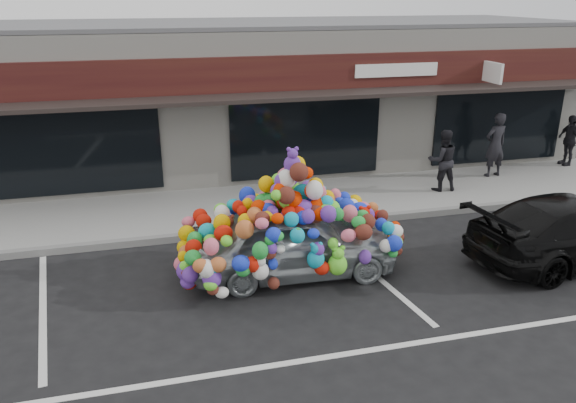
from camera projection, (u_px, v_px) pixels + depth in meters
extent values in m
plane|color=black|center=(229.00, 292.00, 10.21)|extent=(90.00, 90.00, 0.00)
cube|color=silver|center=(185.00, 98.00, 17.20)|extent=(24.00, 6.00, 4.20)
cube|color=#59595B|center=(180.00, 24.00, 16.45)|extent=(24.00, 6.00, 0.12)
cube|color=black|center=(192.00, 76.00, 14.04)|extent=(24.00, 0.18, 0.90)
cube|color=black|center=(195.00, 100.00, 13.74)|extent=(24.00, 1.20, 0.10)
cube|color=white|center=(492.00, 72.00, 15.54)|extent=(0.08, 0.95, 0.55)
cube|color=white|center=(397.00, 70.00, 15.20)|extent=(2.40, 0.04, 0.35)
cube|color=black|center=(75.00, 149.00, 13.98)|extent=(4.20, 0.12, 2.30)
cube|color=black|center=(306.00, 135.00, 15.37)|extent=(4.20, 0.12, 2.30)
cube|color=black|center=(499.00, 124.00, 16.75)|extent=(4.20, 0.12, 2.30)
cube|color=gray|center=(205.00, 211.00, 13.82)|extent=(26.00, 3.00, 0.15)
cube|color=slate|center=(212.00, 235.00, 12.46)|extent=(26.00, 0.18, 0.16)
cube|color=silver|center=(43.00, 309.00, 9.65)|extent=(0.73, 4.37, 0.01)
cube|color=silver|center=(369.00, 269.00, 11.04)|extent=(0.73, 4.37, 0.01)
cube|color=silver|center=(381.00, 348.00, 8.58)|extent=(14.00, 0.12, 0.01)
imported|color=#A9AEB3|center=(292.00, 242.00, 10.67)|extent=(1.74, 3.99, 1.34)
ellipsoid|color=#F20707|center=(293.00, 183.00, 10.26)|extent=(1.25, 1.70, 1.00)
sphere|color=#FFEF09|center=(364.00, 223.00, 10.74)|extent=(0.34, 0.34, 0.34)
sphere|color=blue|center=(337.00, 264.00, 10.06)|extent=(0.36, 0.36, 0.36)
sphere|color=#31C05F|center=(243.00, 232.00, 11.29)|extent=(0.30, 0.30, 0.30)
sphere|color=pink|center=(293.00, 160.00, 10.10)|extent=(0.32, 0.32, 0.32)
sphere|color=#F23A04|center=(230.00, 230.00, 10.38)|extent=(0.30, 0.30, 0.30)
imported|color=black|center=(575.00, 229.00, 11.25)|extent=(2.38, 4.75, 1.32)
imported|color=#25242A|center=(495.00, 145.00, 15.90)|extent=(0.72, 0.52, 1.84)
imported|color=black|center=(443.00, 160.00, 14.78)|extent=(0.85, 0.69, 1.64)
imported|color=black|center=(569.00, 140.00, 17.01)|extent=(0.91, 0.40, 1.54)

